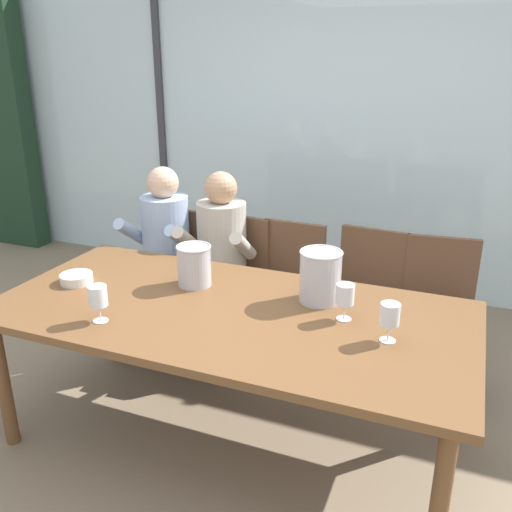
{
  "coord_description": "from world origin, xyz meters",
  "views": [
    {
      "loc": [
        1.0,
        -2.14,
        1.9
      ],
      "look_at": [
        0.0,
        0.35,
        0.91
      ],
      "focal_mm": 38.24,
      "sensor_mm": 36.0,
      "label": 1
    }
  ],
  "objects_px": {
    "person_pale_blue_shirt": "(160,245)",
    "chair_left_of_center": "(234,273)",
    "chair_center": "(288,282)",
    "person_beige_jumper": "(218,253)",
    "tasting_bowl": "(76,278)",
    "ice_bucket_primary": "(320,276)",
    "chair_near_window_right": "(438,302)",
    "ice_bucket_secondary": "(194,265)",
    "dining_table": "(229,321)",
    "chair_right_of_center": "(366,291)",
    "wine_glass_center_pour": "(98,298)",
    "chair_near_curtain": "(169,263)",
    "wine_glass_near_bucket": "(345,296)",
    "wine_glass_by_left_taster": "(390,316)"
  },
  "relations": [
    {
      "from": "wine_glass_center_pour",
      "to": "ice_bucket_primary",
      "type": "bearing_deg",
      "value": 34.12
    },
    {
      "from": "person_pale_blue_shirt",
      "to": "wine_glass_near_bucket",
      "type": "bearing_deg",
      "value": -27.17
    },
    {
      "from": "chair_near_window_right",
      "to": "wine_glass_center_pour",
      "type": "bearing_deg",
      "value": -142.45
    },
    {
      "from": "chair_left_of_center",
      "to": "chair_center",
      "type": "xyz_separation_m",
      "value": [
        0.39,
        -0.01,
        0.0
      ]
    },
    {
      "from": "person_pale_blue_shirt",
      "to": "chair_left_of_center",
      "type": "bearing_deg",
      "value": 14.34
    },
    {
      "from": "person_pale_blue_shirt",
      "to": "ice_bucket_secondary",
      "type": "bearing_deg",
      "value": -46.5
    },
    {
      "from": "wine_glass_by_left_taster",
      "to": "dining_table",
      "type": "bearing_deg",
      "value": 177.65
    },
    {
      "from": "chair_near_curtain",
      "to": "chair_near_window_right",
      "type": "distance_m",
      "value": 1.81
    },
    {
      "from": "dining_table",
      "to": "person_pale_blue_shirt",
      "type": "relative_size",
      "value": 1.89
    },
    {
      "from": "chair_near_curtain",
      "to": "wine_glass_by_left_taster",
      "type": "xyz_separation_m",
      "value": [
        1.65,
        -0.96,
        0.35
      ]
    },
    {
      "from": "chair_left_of_center",
      "to": "person_beige_jumper",
      "type": "relative_size",
      "value": 0.74
    },
    {
      "from": "chair_center",
      "to": "wine_glass_center_pour",
      "type": "distance_m",
      "value": 1.4
    },
    {
      "from": "dining_table",
      "to": "person_pale_blue_shirt",
      "type": "bearing_deg",
      "value": 137.12
    },
    {
      "from": "chair_near_curtain",
      "to": "ice_bucket_secondary",
      "type": "relative_size",
      "value": 4.1
    },
    {
      "from": "ice_bucket_primary",
      "to": "chair_center",
      "type": "bearing_deg",
      "value": 119.96
    },
    {
      "from": "tasting_bowl",
      "to": "ice_bucket_primary",
      "type": "bearing_deg",
      "value": 11.9
    },
    {
      "from": "chair_center",
      "to": "person_beige_jumper",
      "type": "distance_m",
      "value": 0.49
    },
    {
      "from": "dining_table",
      "to": "chair_left_of_center",
      "type": "height_order",
      "value": "chair_left_of_center"
    },
    {
      "from": "chair_near_window_right",
      "to": "tasting_bowl",
      "type": "relative_size",
      "value": 5.22
    },
    {
      "from": "person_pale_blue_shirt",
      "to": "wine_glass_near_bucket",
      "type": "height_order",
      "value": "person_pale_blue_shirt"
    },
    {
      "from": "chair_near_curtain",
      "to": "chair_right_of_center",
      "type": "xyz_separation_m",
      "value": [
        1.38,
        0.05,
        0.0
      ]
    },
    {
      "from": "chair_near_curtain",
      "to": "wine_glass_near_bucket",
      "type": "height_order",
      "value": "wine_glass_near_bucket"
    },
    {
      "from": "chair_near_curtain",
      "to": "chair_near_window_right",
      "type": "bearing_deg",
      "value": 2.41
    },
    {
      "from": "ice_bucket_primary",
      "to": "wine_glass_by_left_taster",
      "type": "xyz_separation_m",
      "value": [
        0.38,
        -0.28,
        -0.02
      ]
    },
    {
      "from": "chair_near_curtain",
      "to": "chair_center",
      "type": "relative_size",
      "value": 1.0
    },
    {
      "from": "ice_bucket_primary",
      "to": "dining_table",
      "type": "bearing_deg",
      "value": -146.32
    },
    {
      "from": "chair_right_of_center",
      "to": "person_pale_blue_shirt",
      "type": "xyz_separation_m",
      "value": [
        -1.37,
        -0.16,
        0.17
      ]
    },
    {
      "from": "chair_near_window_right",
      "to": "ice_bucket_secondary",
      "type": "bearing_deg",
      "value": -152.59
    },
    {
      "from": "chair_center",
      "to": "ice_bucket_secondary",
      "type": "relative_size",
      "value": 4.1
    },
    {
      "from": "chair_left_of_center",
      "to": "chair_right_of_center",
      "type": "height_order",
      "value": "same"
    },
    {
      "from": "chair_near_window_right",
      "to": "ice_bucket_primary",
      "type": "height_order",
      "value": "ice_bucket_primary"
    },
    {
      "from": "chair_near_curtain",
      "to": "person_pale_blue_shirt",
      "type": "xyz_separation_m",
      "value": [
        0.01,
        -0.11,
        0.17
      ]
    },
    {
      "from": "wine_glass_by_left_taster",
      "to": "chair_left_of_center",
      "type": "bearing_deg",
      "value": 139.94
    },
    {
      "from": "ice_bucket_secondary",
      "to": "chair_center",
      "type": "bearing_deg",
      "value": 69.67
    },
    {
      "from": "ice_bucket_primary",
      "to": "chair_near_window_right",
      "type": "bearing_deg",
      "value": 53.71
    },
    {
      "from": "chair_center",
      "to": "ice_bucket_primary",
      "type": "relative_size",
      "value": 3.43
    },
    {
      "from": "dining_table",
      "to": "wine_glass_near_bucket",
      "type": "height_order",
      "value": "wine_glass_near_bucket"
    },
    {
      "from": "dining_table",
      "to": "ice_bucket_primary",
      "type": "height_order",
      "value": "ice_bucket_primary"
    },
    {
      "from": "wine_glass_near_bucket",
      "to": "wine_glass_center_pour",
      "type": "relative_size",
      "value": 1.0
    },
    {
      "from": "ice_bucket_primary",
      "to": "chair_near_curtain",
      "type": "bearing_deg",
      "value": 151.91
    },
    {
      "from": "chair_left_of_center",
      "to": "chair_right_of_center",
      "type": "xyz_separation_m",
      "value": [
        0.89,
        0.04,
        0.0
      ]
    },
    {
      "from": "chair_near_curtain",
      "to": "wine_glass_center_pour",
      "type": "height_order",
      "value": "wine_glass_center_pour"
    },
    {
      "from": "chair_right_of_center",
      "to": "chair_near_window_right",
      "type": "xyz_separation_m",
      "value": [
        0.43,
        -0.0,
        0.0
      ]
    },
    {
      "from": "chair_right_of_center",
      "to": "ice_bucket_secondary",
      "type": "relative_size",
      "value": 4.1
    },
    {
      "from": "ice_bucket_secondary",
      "to": "tasting_bowl",
      "type": "xyz_separation_m",
      "value": [
        -0.6,
        -0.21,
        -0.09
      ]
    },
    {
      "from": "chair_center",
      "to": "person_pale_blue_shirt",
      "type": "xyz_separation_m",
      "value": [
        -0.87,
        -0.12,
        0.17
      ]
    },
    {
      "from": "chair_left_of_center",
      "to": "tasting_bowl",
      "type": "bearing_deg",
      "value": -108.47
    },
    {
      "from": "chair_near_curtain",
      "to": "ice_bucket_primary",
      "type": "relative_size",
      "value": 3.43
    },
    {
      "from": "chair_right_of_center",
      "to": "wine_glass_by_left_taster",
      "type": "bearing_deg",
      "value": -69.82
    },
    {
      "from": "wine_glass_by_left_taster",
      "to": "chair_center",
      "type": "bearing_deg",
      "value": 128.71
    }
  ]
}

